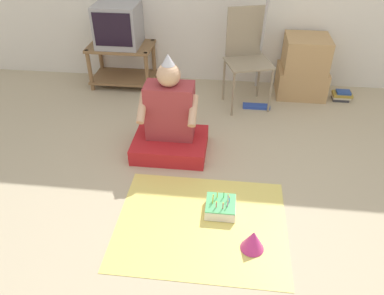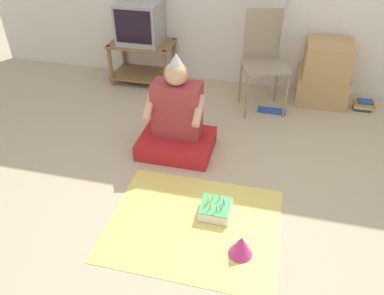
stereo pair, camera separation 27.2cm
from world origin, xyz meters
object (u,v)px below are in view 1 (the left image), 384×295
party_hat_blue (253,240)px  tv (118,25)px  person_seated (170,124)px  folding_chair (247,51)px  dust_mop (259,71)px  book_pile (342,96)px  cardboard_box_stack (303,68)px  birthday_cake (221,207)px

party_hat_blue → tv: bearing=122.6°
person_seated → folding_chair: bearing=57.2°
folding_chair → dust_mop: dust_mop is taller
dust_mop → book_pile: (0.91, 0.14, -0.30)m
cardboard_box_stack → birthday_cake: cardboard_box_stack is taller
person_seated → birthday_cake: bearing=-56.3°
dust_mop → folding_chair: bearing=-174.9°
tv → birthday_cake: bearing=-58.0°
book_pile → party_hat_blue: size_ratio=1.30×
birthday_cake → folding_chair: bearing=85.0°
folding_chair → tv: bearing=168.5°
birthday_cake → person_seated: bearing=123.7°
dust_mop → tv: bearing=170.1°
dust_mop → party_hat_blue: (-0.07, -1.99, -0.27)m
dust_mop → book_pile: bearing=9.0°
tv → birthday_cake: tv is taller
dust_mop → birthday_cake: bearing=-99.9°
tv → birthday_cake: size_ratio=2.13×
tv → folding_chair: folding_chair is taller
cardboard_box_stack → book_pile: (0.43, -0.10, -0.26)m
tv → folding_chair: 1.40m
book_pile → party_hat_blue: party_hat_blue is taller
folding_chair → birthday_cake: size_ratio=4.57×
party_hat_blue → dust_mop: bearing=87.9°
tv → dust_mop: bearing=-9.9°
folding_chair → party_hat_blue: (0.07, -1.98, -0.48)m
person_seated → party_hat_blue: 1.25m
folding_chair → cardboard_box_stack: folding_chair is taller
dust_mop → birthday_cake: (-0.29, -1.68, -0.31)m
folding_chair → cardboard_box_stack: 0.72m
folding_chair → party_hat_blue: folding_chair is taller
tv → person_seated: bearing=-58.9°
book_pile → person_seated: person_seated is taller
book_pile → dust_mop: bearing=-171.0°
cardboard_box_stack → party_hat_blue: (-0.55, -2.23, -0.23)m
dust_mop → person_seated: dust_mop is taller
folding_chair → party_hat_blue: 2.04m
dust_mop → book_pile: dust_mop is taller
folding_chair → person_seated: 1.18m
book_pile → person_seated: bearing=-146.3°
person_seated → party_hat_blue: (0.69, -1.02, -0.19)m
birthday_cake → party_hat_blue: (0.22, -0.31, 0.03)m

